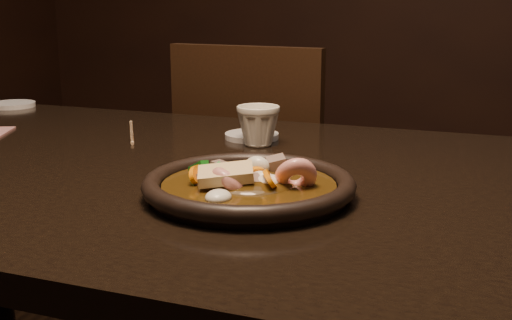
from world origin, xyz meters
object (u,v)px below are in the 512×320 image
(chair, at_px, (265,195))
(plate, at_px, (249,186))
(table, at_px, (157,206))
(tea_cup, at_px, (258,124))

(chair, height_order, plate, chair)
(chair, bearing_deg, table, 98.31)
(plate, bearing_deg, tea_cup, 108.27)
(chair, height_order, tea_cup, chair)
(table, distance_m, plate, 0.27)
(table, height_order, chair, chair)
(chair, relative_size, plate, 3.04)
(plate, relative_size, tea_cup, 3.65)
(chair, bearing_deg, tea_cup, 112.88)
(tea_cup, bearing_deg, table, -121.28)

